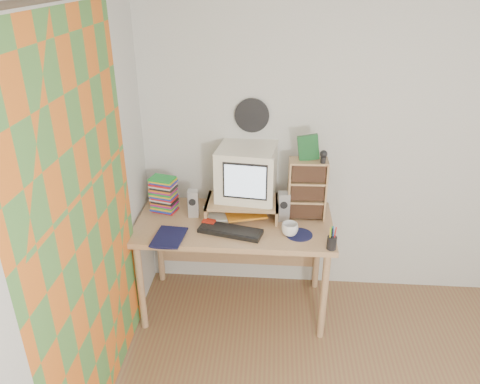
% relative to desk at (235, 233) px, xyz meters
% --- Properties ---
extents(back_wall, '(3.50, 0.00, 3.50)m').
position_rel_desk_xyz_m(back_wall, '(1.03, 0.31, 0.63)').
color(back_wall, silver).
rests_on(back_wall, floor).
extents(left_wall, '(0.00, 3.50, 3.50)m').
position_rel_desk_xyz_m(left_wall, '(-0.72, -1.44, 0.63)').
color(left_wall, silver).
rests_on(left_wall, floor).
extents(curtain, '(0.00, 2.20, 2.20)m').
position_rel_desk_xyz_m(curtain, '(-0.68, -0.96, 0.53)').
color(curtain, orange).
rests_on(curtain, left_wall).
extents(wall_disc, '(0.25, 0.02, 0.25)m').
position_rel_desk_xyz_m(wall_disc, '(0.10, 0.29, 0.81)').
color(wall_disc, black).
rests_on(wall_disc, back_wall).
extents(desk, '(1.40, 0.70, 0.75)m').
position_rel_desk_xyz_m(desk, '(0.00, 0.00, 0.00)').
color(desk, tan).
rests_on(desk, floor).
extents(monitor_riser, '(0.52, 0.30, 0.12)m').
position_rel_desk_xyz_m(monitor_riser, '(0.05, 0.04, 0.23)').
color(monitor_riser, tan).
rests_on(monitor_riser, desk).
extents(crt_monitor, '(0.44, 0.44, 0.38)m').
position_rel_desk_xyz_m(crt_monitor, '(0.07, 0.09, 0.44)').
color(crt_monitor, white).
rests_on(crt_monitor, monitor_riser).
extents(speaker_left, '(0.08, 0.08, 0.20)m').
position_rel_desk_xyz_m(speaker_left, '(-0.30, 0.01, 0.23)').
color(speaker_left, '#AAAAAF').
rests_on(speaker_left, desk).
extents(speaker_right, '(0.09, 0.09, 0.21)m').
position_rel_desk_xyz_m(speaker_right, '(0.35, -0.00, 0.24)').
color(speaker_right, '#AAAAAF').
rests_on(speaker_right, desk).
extents(keyboard, '(0.46, 0.25, 0.03)m').
position_rel_desk_xyz_m(keyboard, '(-0.01, -0.22, 0.15)').
color(keyboard, black).
rests_on(keyboard, desk).
extents(dvd_stack, '(0.20, 0.16, 0.24)m').
position_rel_desk_xyz_m(dvd_stack, '(-0.53, 0.06, 0.26)').
color(dvd_stack, brown).
rests_on(dvd_stack, desk).
extents(cd_rack, '(0.27, 0.15, 0.45)m').
position_rel_desk_xyz_m(cd_rack, '(0.51, 0.04, 0.36)').
color(cd_rack, tan).
rests_on(cd_rack, desk).
extents(mug, '(0.14, 0.14, 0.09)m').
position_rel_desk_xyz_m(mug, '(0.39, -0.22, 0.18)').
color(mug, white).
rests_on(mug, desk).
extents(diary, '(0.25, 0.20, 0.05)m').
position_rel_desk_xyz_m(diary, '(-0.51, -0.32, 0.16)').
color(diary, '#0F1037').
rests_on(diary, desk).
extents(mousepad, '(0.23, 0.23, 0.00)m').
position_rel_desk_xyz_m(mousepad, '(0.46, -0.21, 0.14)').
color(mousepad, black).
rests_on(mousepad, desk).
extents(pen_cup, '(0.08, 0.08, 0.12)m').
position_rel_desk_xyz_m(pen_cup, '(0.66, -0.37, 0.20)').
color(pen_cup, black).
rests_on(pen_cup, desk).
extents(papers, '(0.38, 0.32, 0.04)m').
position_rel_desk_xyz_m(papers, '(-0.01, 0.03, 0.16)').
color(papers, silver).
rests_on(papers, desk).
extents(red_box, '(0.10, 0.08, 0.04)m').
position_rel_desk_xyz_m(red_box, '(-0.17, -0.13, 0.16)').
color(red_box, '#B32113').
rests_on(red_box, desk).
extents(game_box, '(0.14, 0.05, 0.18)m').
position_rel_desk_xyz_m(game_box, '(0.50, 0.05, 0.67)').
color(game_box, '#164E23').
rests_on(game_box, cd_rack).
extents(webcam, '(0.06, 0.06, 0.09)m').
position_rel_desk_xyz_m(webcam, '(0.60, 0.00, 0.62)').
color(webcam, black).
rests_on(webcam, cd_rack).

